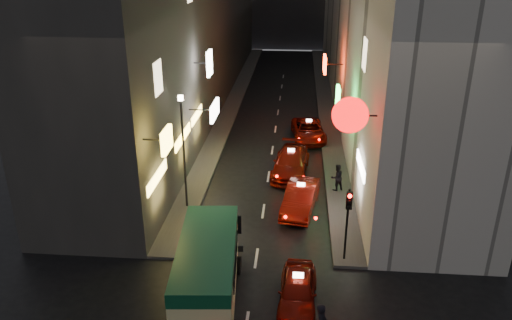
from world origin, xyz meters
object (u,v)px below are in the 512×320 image
(taxi_near, at_px, (298,288))
(traffic_light, at_px, (348,211))
(minibus, at_px, (207,265))
(lamp_post, at_px, (183,145))

(taxi_near, distance_m, traffic_light, 4.15)
(minibus, height_order, traffic_light, traffic_light)
(traffic_light, bearing_deg, lamp_post, 151.09)
(taxi_near, relative_size, lamp_post, 0.76)
(minibus, xyz_separation_m, taxi_near, (3.56, 0.11, -0.95))
(traffic_light, bearing_deg, minibus, -151.12)
(lamp_post, bearing_deg, traffic_light, -28.91)
(traffic_light, xyz_separation_m, lamp_post, (-8.20, 4.53, 1.04))
(taxi_near, distance_m, lamp_post, 10.15)
(taxi_near, bearing_deg, minibus, -178.21)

